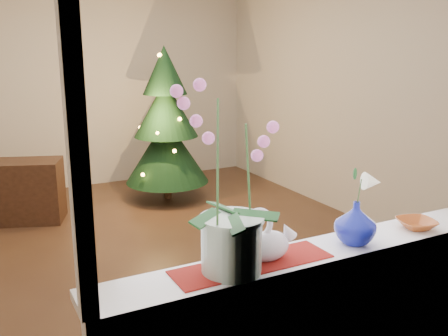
% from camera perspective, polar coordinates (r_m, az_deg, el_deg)
% --- Properties ---
extents(ground, '(5.00, 5.00, 0.00)m').
position_cam_1_polar(ground, '(4.61, -8.14, -9.38)').
color(ground, '#3B2318').
rests_on(ground, ground).
extents(wall_back, '(4.50, 0.10, 2.70)m').
position_cam_1_polar(wall_back, '(6.68, -15.92, 9.38)').
color(wall_back, beige).
rests_on(wall_back, ground).
extents(wall_front, '(4.50, 0.10, 2.70)m').
position_cam_1_polar(wall_front, '(2.10, 14.26, 0.81)').
color(wall_front, beige).
rests_on(wall_front, ground).
extents(wall_right, '(0.10, 5.00, 2.70)m').
position_cam_1_polar(wall_right, '(5.43, 14.53, 8.56)').
color(wall_right, beige).
rests_on(wall_right, ground).
extents(windowsill, '(2.20, 0.26, 0.04)m').
position_cam_1_polar(windowsill, '(2.33, 11.45, -9.38)').
color(windowsill, white).
rests_on(windowsill, window_apron).
extents(window_frame, '(2.22, 0.06, 1.60)m').
position_cam_1_polar(window_frame, '(2.07, 14.28, 10.44)').
color(window_frame, white).
rests_on(window_frame, windowsill).
extents(runner, '(0.70, 0.20, 0.01)m').
position_cam_1_polar(runner, '(2.12, 3.31, -10.87)').
color(runner, maroon).
rests_on(runner, windowsill).
extents(orchid_pot, '(0.35, 0.35, 0.77)m').
position_cam_1_polar(orchid_pot, '(1.92, 0.89, -1.30)').
color(orchid_pot, beige).
rests_on(orchid_pot, windowsill).
extents(swan, '(0.29, 0.19, 0.23)m').
position_cam_1_polar(swan, '(2.12, 5.11, -7.61)').
color(swan, silver).
rests_on(swan, windowsill).
extents(blue_vase, '(0.22, 0.22, 0.23)m').
position_cam_1_polar(blue_vase, '(2.37, 14.82, -5.72)').
color(blue_vase, '#060D67').
rests_on(blue_vase, windowsill).
extents(lily, '(0.13, 0.07, 0.17)m').
position_cam_1_polar(lily, '(2.31, 15.13, -1.02)').
color(lily, white).
rests_on(lily, blue_vase).
extents(paperweight, '(0.07, 0.07, 0.06)m').
position_cam_1_polar(paperweight, '(2.38, 15.20, -7.78)').
color(paperweight, white).
rests_on(paperweight, windowsill).
extents(amber_dish, '(0.19, 0.19, 0.04)m').
position_cam_1_polar(amber_dish, '(2.68, 21.13, -6.04)').
color(amber_dish, '#8E3F15').
rests_on(amber_dish, windowsill).
extents(xmas_tree, '(1.06, 1.06, 1.81)m').
position_cam_1_polar(xmas_tree, '(5.93, -6.65, 4.99)').
color(xmas_tree, black).
rests_on(xmas_tree, ground).
extents(side_table, '(0.96, 0.71, 0.65)m').
position_cam_1_polar(side_table, '(5.64, -22.38, -2.48)').
color(side_table, black).
rests_on(side_table, ground).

